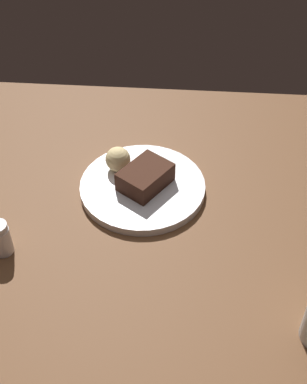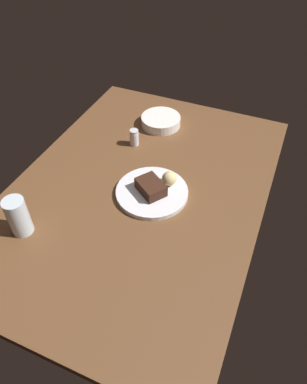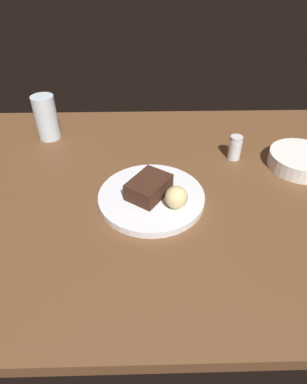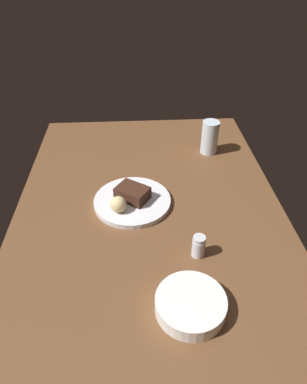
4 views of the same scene
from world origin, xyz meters
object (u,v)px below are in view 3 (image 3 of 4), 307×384
at_px(salt_shaker, 235,148).
at_px(side_bowl, 301,160).
at_px(water_glass, 46,118).
at_px(chocolate_cake_slice, 149,187).
at_px(bread_roll, 176,197).
at_px(dessert_plate, 151,197).

distance_m(salt_shaker, side_bowl, 0.17).
bearing_deg(water_glass, salt_shaker, 166.34).
distance_m(chocolate_cake_slice, side_bowl, 0.42).
xyz_separation_m(bread_roll, side_bowl, (-0.34, -0.17, -0.02)).
xyz_separation_m(water_glass, side_bowl, (-0.69, 0.17, -0.04)).
bearing_deg(dessert_plate, side_bowl, -161.93).
height_order(dessert_plate, bread_roll, bread_roll).
bearing_deg(chocolate_cake_slice, dessert_plate, 165.39).
bearing_deg(salt_shaker, water_glass, -13.66).
relative_size(chocolate_cake_slice, bread_roll, 1.95).
height_order(bread_roll, water_glass, water_glass).
bearing_deg(dessert_plate, salt_shaker, -142.86).
bearing_deg(dessert_plate, bread_roll, 141.63).
height_order(salt_shaker, side_bowl, salt_shaker).
distance_m(bread_roll, salt_shaker, 0.28).
relative_size(dessert_plate, bread_roll, 4.89).
distance_m(chocolate_cake_slice, bread_roll, 0.07).
height_order(chocolate_cake_slice, bread_roll, bread_roll).
height_order(bread_roll, side_bowl, bread_roll).
distance_m(dessert_plate, chocolate_cake_slice, 0.03).
xyz_separation_m(bread_roll, salt_shaker, (-0.18, -0.21, -0.01)).
bearing_deg(water_glass, side_bowl, 166.00).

